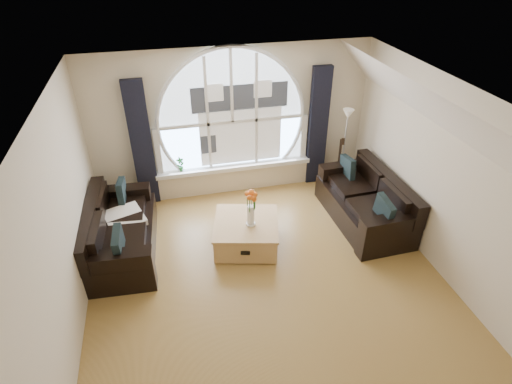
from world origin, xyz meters
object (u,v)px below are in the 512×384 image
object	(u,v)px
guitar	(338,161)
potted_plant	(180,164)
floor_lamp	(343,150)
coffee_chest	(246,232)
vase_flowers	(251,204)
sofa_left	(120,231)
sofa_right	(365,201)

from	to	relation	value
guitar	potted_plant	size ratio (longest dim) A/B	3.87
floor_lamp	potted_plant	bearing A→B (deg)	173.07
floor_lamp	potted_plant	size ratio (longest dim) A/B	5.85
coffee_chest	potted_plant	world-z (taller)	potted_plant
vase_flowers	floor_lamp	distance (m)	2.49
floor_lamp	potted_plant	world-z (taller)	floor_lamp
guitar	potted_plant	distance (m)	2.96
floor_lamp	potted_plant	xyz separation A→B (m)	(-3.00, 0.36, -0.11)
sofa_left	floor_lamp	xyz separation A→B (m)	(4.05, 0.99, 0.40)
sofa_right	coffee_chest	distance (m)	2.10
sofa_left	sofa_right	distance (m)	4.00
coffee_chest	vase_flowers	distance (m)	0.60
vase_flowers	guitar	bearing A→B (deg)	35.21
coffee_chest	guitar	size ratio (longest dim) A/B	0.93
coffee_chest	potted_plant	xyz separation A→B (m)	(-0.85, 1.65, 0.44)
coffee_chest	vase_flowers	xyz separation A→B (m)	(0.06, -0.07, 0.59)
vase_flowers	potted_plant	xyz separation A→B (m)	(-0.91, 1.72, -0.15)
sofa_right	floor_lamp	xyz separation A→B (m)	(0.05, 1.12, 0.40)
potted_plant	vase_flowers	bearing A→B (deg)	-62.02
sofa_right	vase_flowers	distance (m)	2.09
sofa_left	vase_flowers	bearing A→B (deg)	-6.93
sofa_left	potted_plant	size ratio (longest dim) A/B	7.03
sofa_left	coffee_chest	bearing A→B (deg)	-5.19
sofa_left	vase_flowers	xyz separation A→B (m)	(1.96, -0.36, 0.43)
sofa_right	potted_plant	xyz separation A→B (m)	(-2.94, 1.48, 0.29)
sofa_right	floor_lamp	world-z (taller)	floor_lamp
sofa_right	vase_flowers	world-z (taller)	vase_flowers
sofa_left	sofa_right	xyz separation A→B (m)	(4.00, -0.13, 0.00)
coffee_chest	vase_flowers	bearing A→B (deg)	-36.08
coffee_chest	guitar	world-z (taller)	guitar
sofa_left	guitar	bearing A→B (deg)	18.58
vase_flowers	floor_lamp	world-z (taller)	floor_lamp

